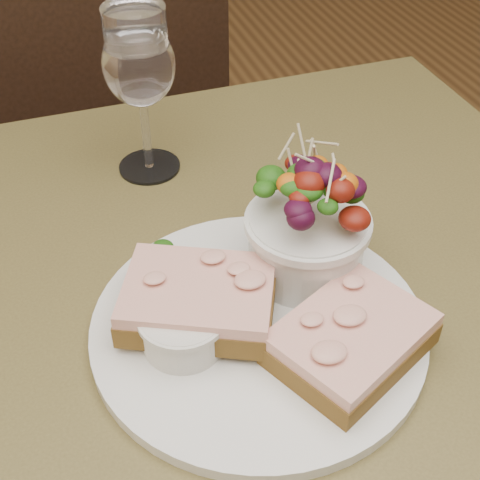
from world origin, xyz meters
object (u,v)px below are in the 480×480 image
object	(u,v)px
chair_far	(104,223)
sandwich_front	(351,339)
dinner_plate	(258,326)
cafe_table	(247,377)
wine_glass	(139,69)
salad_bowl	(308,220)
ramekin	(183,327)
sandwich_back	(199,299)

from	to	relation	value
chair_far	sandwich_front	distance (m)	0.96
dinner_plate	cafe_table	bearing A→B (deg)	88.90
cafe_table	wine_glass	world-z (taller)	wine_glass
cafe_table	salad_bowl	xyz separation A→B (m)	(0.06, 0.02, 0.17)
dinner_plate	ramekin	size ratio (longest dim) A/B	4.23
ramekin	sandwich_front	bearing A→B (deg)	-23.10
chair_far	ramekin	distance (m)	0.91
cafe_table	sandwich_back	size ratio (longest dim) A/B	5.22
chair_far	wine_glass	bearing A→B (deg)	87.74
chair_far	dinner_plate	bearing A→B (deg)	89.14
cafe_table	chair_far	xyz separation A→B (m)	(-0.06, 0.73, -0.36)
dinner_plate	wine_glass	bearing A→B (deg)	96.77
sandwich_front	wine_glass	distance (m)	0.35
salad_bowl	chair_far	bearing A→B (deg)	99.53
ramekin	wine_glass	bearing A→B (deg)	82.93
cafe_table	chair_far	size ratio (longest dim) A/B	0.89
cafe_table	salad_bowl	bearing A→B (deg)	15.97
chair_far	sandwich_front	size ratio (longest dim) A/B	5.96
chair_far	ramekin	bearing A→B (deg)	84.15
sandwich_front	ramekin	world-z (taller)	ramekin
cafe_table	sandwich_back	bearing A→B (deg)	-167.05
ramekin	wine_glass	size ratio (longest dim) A/B	0.39
dinner_plate	sandwich_front	bearing A→B (deg)	-43.60
chair_far	ramekin	xyz separation A→B (m)	(-0.01, -0.77, 0.49)
wine_glass	sandwich_front	bearing A→B (deg)	-74.52
sandwich_back	ramekin	size ratio (longest dim) A/B	2.25
ramekin	wine_glass	distance (m)	0.29
cafe_table	chair_far	bearing A→B (deg)	94.50
wine_glass	cafe_table	bearing A→B (deg)	-82.26
cafe_table	ramekin	size ratio (longest dim) A/B	11.74
cafe_table	sandwich_front	bearing A→B (deg)	-55.93
dinner_plate	wine_glass	distance (m)	0.30
sandwich_front	ramekin	distance (m)	0.14
dinner_plate	ramekin	bearing A→B (deg)	-177.90
dinner_plate	sandwich_front	distance (m)	0.08
wine_glass	ramekin	bearing A→B (deg)	-97.07
wine_glass	dinner_plate	bearing A→B (deg)	-83.23
cafe_table	salad_bowl	world-z (taller)	salad_bowl
dinner_plate	wine_glass	world-z (taller)	wine_glass
cafe_table	dinner_plate	world-z (taller)	dinner_plate
cafe_table	sandwich_back	xyz separation A→B (m)	(-0.05, -0.01, 0.14)
cafe_table	sandwich_back	world-z (taller)	sandwich_back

